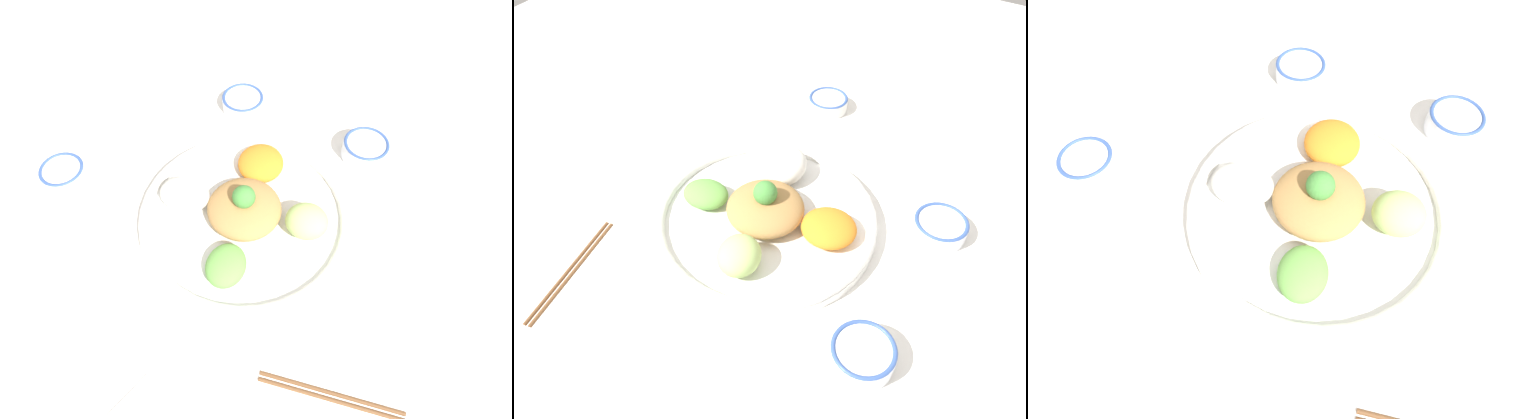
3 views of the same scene
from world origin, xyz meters
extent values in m
plane|color=white|center=(0.00, 0.00, 0.00)|extent=(2.40, 2.40, 0.00)
cylinder|color=white|center=(0.02, -0.03, 0.01)|extent=(0.42, 0.42, 0.02)
torus|color=white|center=(0.02, -0.03, 0.03)|extent=(0.42, 0.42, 0.02)
ellipsoid|color=#6BAD4C|center=(0.04, -0.15, 0.04)|extent=(0.09, 0.10, 0.04)
ellipsoid|color=#B7DB7A|center=(0.14, -0.01, 0.05)|extent=(0.09, 0.09, 0.06)
ellipsoid|color=orange|center=(0.00, 0.09, 0.04)|extent=(0.11, 0.12, 0.04)
ellipsoid|color=white|center=(-0.10, -0.06, 0.05)|extent=(0.11, 0.09, 0.06)
ellipsoid|color=#AD7F47|center=(0.02, -0.03, 0.05)|extent=(0.14, 0.14, 0.05)
sphere|color=#478E3D|center=(0.02, -0.03, 0.09)|extent=(0.04, 0.04, 0.04)
cylinder|color=white|center=(0.18, 0.24, 0.02)|extent=(0.10, 0.10, 0.04)
torus|color=#38569E|center=(0.18, 0.24, 0.04)|extent=(0.10, 0.10, 0.01)
cylinder|color=#DBB251|center=(0.18, 0.24, 0.04)|extent=(0.08, 0.08, 0.00)
cylinder|color=white|center=(-0.13, 0.26, 0.02)|extent=(0.10, 0.10, 0.04)
torus|color=#38569E|center=(-0.13, 0.26, 0.03)|extent=(0.10, 0.10, 0.01)
cylinder|color=white|center=(-0.13, 0.26, 0.03)|extent=(0.08, 0.08, 0.00)
cylinder|color=white|center=(-0.38, -0.10, 0.02)|extent=(0.09, 0.09, 0.03)
torus|color=#38569E|center=(-0.38, -0.10, 0.03)|extent=(0.09, 0.09, 0.01)
cylinder|color=#DBB251|center=(-0.38, -0.10, 0.03)|extent=(0.08, 0.08, 0.00)
cylinder|color=brown|center=(0.29, -0.28, 0.00)|extent=(0.23, 0.05, 0.01)
cylinder|color=brown|center=(0.29, -0.27, 0.00)|extent=(0.23, 0.05, 0.01)
cube|color=silver|center=(0.00, -0.41, 0.00)|extent=(0.03, 0.08, 0.01)
ellipsoid|color=silver|center=(0.02, -0.35, 0.00)|extent=(0.05, 0.06, 0.01)
cube|color=silver|center=(-0.21, 0.45, 0.00)|extent=(0.08, 0.07, 0.01)
ellipsoid|color=silver|center=(-0.16, 0.41, 0.00)|extent=(0.07, 0.07, 0.01)
camera|label=1|loc=(0.24, -0.44, 0.74)|focal=30.00mm
camera|label=2|loc=(0.56, 0.30, 0.72)|focal=35.00mm
camera|label=3|loc=(0.11, -0.38, 0.60)|focal=30.00mm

